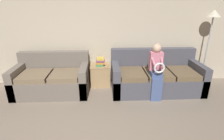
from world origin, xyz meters
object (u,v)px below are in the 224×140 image
couch_side (53,79)px  book_stack (100,62)px  couch_main (155,77)px  floor_lamp (212,23)px  child_left_seated (156,69)px  side_shelf (101,75)px

couch_side → book_stack: (1.12, 0.31, 0.31)m
couch_main → book_stack: bearing=167.2°
couch_main → floor_lamp: size_ratio=1.13×
book_stack → child_left_seated: bearing=-31.2°
couch_main → side_shelf: size_ratio=3.89×
child_left_seated → book_stack: size_ratio=4.26×
couch_main → floor_lamp: (1.33, 0.28, 1.23)m
couch_main → child_left_seated: (-0.13, -0.42, 0.35)m
couch_side → floor_lamp: floor_lamp is taller
couch_side → book_stack: 1.20m
couch_side → side_shelf: couch_side is taller
couch_main → couch_side: (-2.45, -0.01, -0.00)m
side_shelf → book_stack: size_ratio=1.91×
couch_side → side_shelf: 1.16m
couch_side → child_left_seated: bearing=-10.2°
side_shelf → book_stack: book_stack is taller
couch_main → floor_lamp: bearing=11.8°
child_left_seated → couch_side: bearing=169.8°
child_left_seated → side_shelf: child_left_seated is taller
child_left_seated → floor_lamp: floor_lamp is taller
child_left_seated → couch_main: bearing=73.4°
couch_side → floor_lamp: 3.98m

